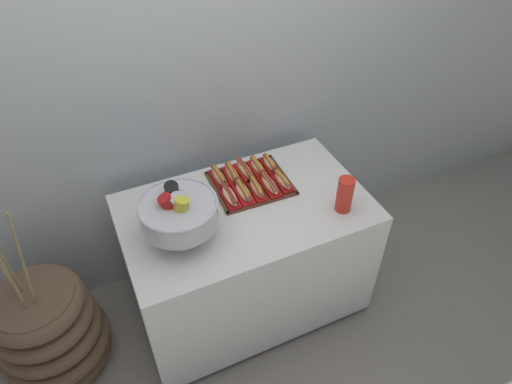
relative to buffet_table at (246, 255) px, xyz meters
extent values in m
plane|color=gray|center=(0.00, 0.00, -0.42)|extent=(10.00, 10.00, 0.00)
cube|color=#B2BCC1|center=(0.00, 0.52, 0.88)|extent=(6.00, 0.10, 2.60)
cube|color=white|center=(0.00, 0.00, 0.00)|extent=(1.27, 0.77, 0.76)
cylinder|color=black|center=(-0.53, -0.27, -0.40)|extent=(0.05, 0.05, 0.04)
cylinder|color=black|center=(0.53, -0.27, -0.40)|extent=(0.05, 0.05, 0.04)
cylinder|color=black|center=(-0.53, 0.27, -0.40)|extent=(0.05, 0.05, 0.04)
cylinder|color=black|center=(0.53, 0.27, -0.40)|extent=(0.05, 0.05, 0.04)
cylinder|color=brown|center=(-1.09, 0.07, -0.13)|extent=(0.40, 0.40, 0.57)
torus|color=brown|center=(-1.09, 0.07, -0.36)|extent=(0.54, 0.54, 0.10)
torus|color=brown|center=(-1.09, 0.07, -0.25)|extent=(0.57, 0.57, 0.10)
torus|color=brown|center=(-1.09, 0.07, -0.13)|extent=(0.54, 0.54, 0.10)
torus|color=brown|center=(-1.09, 0.07, -0.02)|extent=(0.50, 0.50, 0.10)
torus|color=brown|center=(-1.09, 0.07, 0.10)|extent=(0.47, 0.47, 0.10)
cylinder|color=#937F56|center=(-1.04, 0.02, 0.44)|extent=(0.08, 0.03, 0.58)
cylinder|color=#937F56|center=(-1.11, 0.00, 0.42)|extent=(0.03, 0.05, 0.54)
cylinder|color=#937F56|center=(-1.16, 0.10, 0.36)|extent=(0.06, 0.04, 0.40)
cylinder|color=#937F56|center=(-1.13, 0.13, 0.33)|extent=(0.02, 0.01, 0.36)
cube|color=#56331E|center=(0.10, 0.15, 0.38)|extent=(0.41, 0.37, 0.01)
cube|color=#56331E|center=(0.09, -0.02, 0.39)|extent=(0.41, 0.03, 0.01)
cube|color=#56331E|center=(0.10, 0.32, 0.39)|extent=(0.41, 0.03, 0.01)
cube|color=#56331E|center=(-0.10, 0.16, 0.39)|extent=(0.03, 0.36, 0.01)
cube|color=#56331E|center=(0.29, 0.15, 0.39)|extent=(0.03, 0.36, 0.01)
cube|color=#B21414|center=(-0.06, 0.07, 0.40)|extent=(0.07, 0.18, 0.02)
ellipsoid|color=beige|center=(-0.06, 0.07, 0.42)|extent=(0.06, 0.17, 0.04)
cylinder|color=brown|center=(-0.06, 0.07, 0.43)|extent=(0.03, 0.16, 0.03)
cylinder|color=red|center=(-0.06, 0.07, 0.44)|extent=(0.01, 0.14, 0.01)
cube|color=red|center=(0.02, 0.07, 0.40)|extent=(0.07, 0.18, 0.02)
ellipsoid|color=beige|center=(0.02, 0.07, 0.42)|extent=(0.06, 0.16, 0.04)
cylinder|color=#9E4C38|center=(0.02, 0.07, 0.43)|extent=(0.03, 0.16, 0.03)
cylinder|color=yellow|center=(0.02, 0.07, 0.44)|extent=(0.01, 0.14, 0.01)
cube|color=#B21414|center=(0.09, 0.07, 0.40)|extent=(0.07, 0.18, 0.02)
ellipsoid|color=tan|center=(0.09, 0.07, 0.42)|extent=(0.06, 0.17, 0.04)
cylinder|color=#9E4C38|center=(0.09, 0.07, 0.43)|extent=(0.04, 0.16, 0.03)
cylinder|color=yellow|center=(0.09, 0.07, 0.44)|extent=(0.02, 0.14, 0.01)
cube|color=#B21414|center=(0.17, 0.07, 0.40)|extent=(0.07, 0.18, 0.02)
ellipsoid|color=beige|center=(0.17, 0.07, 0.42)|extent=(0.05, 0.17, 0.04)
cylinder|color=#A8563D|center=(0.17, 0.07, 0.43)|extent=(0.03, 0.16, 0.03)
cylinder|color=red|center=(0.17, 0.07, 0.45)|extent=(0.01, 0.13, 0.01)
cube|color=#B21414|center=(0.24, 0.06, 0.40)|extent=(0.07, 0.16, 0.02)
ellipsoid|color=#E0BC7F|center=(0.24, 0.06, 0.42)|extent=(0.05, 0.15, 0.04)
cylinder|color=#A8563D|center=(0.24, 0.06, 0.43)|extent=(0.03, 0.14, 0.03)
cylinder|color=yellow|center=(0.24, 0.06, 0.44)|extent=(0.01, 0.12, 0.01)
cube|color=red|center=(-0.05, 0.24, 0.40)|extent=(0.06, 0.18, 0.02)
ellipsoid|color=tan|center=(-0.05, 0.24, 0.42)|extent=(0.05, 0.17, 0.04)
cylinder|color=#9E4C38|center=(-0.05, 0.24, 0.43)|extent=(0.03, 0.16, 0.03)
cylinder|color=yellow|center=(-0.05, 0.24, 0.45)|extent=(0.01, 0.13, 0.01)
cube|color=red|center=(0.02, 0.24, 0.40)|extent=(0.08, 0.18, 0.02)
ellipsoid|color=tan|center=(0.02, 0.24, 0.41)|extent=(0.06, 0.16, 0.04)
cylinder|color=#9E4C38|center=(0.02, 0.24, 0.43)|extent=(0.04, 0.15, 0.03)
cylinder|color=yellow|center=(0.02, 0.24, 0.44)|extent=(0.02, 0.13, 0.01)
cube|color=red|center=(0.10, 0.23, 0.40)|extent=(0.07, 0.18, 0.02)
ellipsoid|color=beige|center=(0.10, 0.23, 0.42)|extent=(0.06, 0.17, 0.04)
cylinder|color=#A8563D|center=(0.10, 0.23, 0.43)|extent=(0.03, 0.17, 0.03)
cylinder|color=red|center=(0.10, 0.23, 0.45)|extent=(0.01, 0.14, 0.01)
cube|color=red|center=(0.17, 0.23, 0.40)|extent=(0.07, 0.16, 0.02)
ellipsoid|color=#E0BC7F|center=(0.17, 0.23, 0.42)|extent=(0.05, 0.15, 0.04)
cylinder|color=#A8563D|center=(0.17, 0.23, 0.43)|extent=(0.04, 0.15, 0.03)
cylinder|color=yellow|center=(0.17, 0.23, 0.44)|extent=(0.01, 0.12, 0.01)
cube|color=#B21414|center=(0.25, 0.23, 0.40)|extent=(0.07, 0.16, 0.02)
ellipsoid|color=#E0BC7F|center=(0.25, 0.23, 0.41)|extent=(0.06, 0.14, 0.04)
cylinder|color=#9E4C38|center=(0.25, 0.23, 0.43)|extent=(0.03, 0.14, 0.03)
cylinder|color=yellow|center=(0.25, 0.23, 0.44)|extent=(0.01, 0.12, 0.01)
cylinder|color=silver|center=(-0.35, -0.06, 0.39)|extent=(0.22, 0.22, 0.02)
cone|color=silver|center=(-0.35, -0.06, 0.43)|extent=(0.08, 0.08, 0.08)
cylinder|color=silver|center=(-0.35, -0.06, 0.53)|extent=(0.36, 0.36, 0.11)
torus|color=silver|center=(-0.35, -0.06, 0.59)|extent=(0.37, 0.37, 0.02)
cylinder|color=#B7BCC6|center=(-0.35, -0.06, 0.58)|extent=(0.09, 0.10, 0.14)
cylinder|color=black|center=(-0.35, 0.03, 0.58)|extent=(0.10, 0.12, 0.14)
cylinder|color=red|center=(-0.39, -0.05, 0.58)|extent=(0.13, 0.11, 0.14)
cylinder|color=yellow|center=(-0.35, -0.09, 0.58)|extent=(0.12, 0.10, 0.14)
cylinder|color=red|center=(0.44, -0.22, 0.43)|extent=(0.08, 0.08, 0.10)
cylinder|color=red|center=(0.44, -0.22, 0.45)|extent=(0.08, 0.08, 0.10)
cylinder|color=red|center=(0.44, -0.22, 0.46)|extent=(0.08, 0.08, 0.10)
cylinder|color=red|center=(0.44, -0.22, 0.48)|extent=(0.08, 0.08, 0.10)
cylinder|color=red|center=(0.44, -0.22, 0.50)|extent=(0.08, 0.08, 0.10)
cylinder|color=red|center=(0.44, -0.22, 0.52)|extent=(0.08, 0.08, 0.10)
camera|label=1|loc=(-0.65, -1.56, 1.97)|focal=31.89mm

